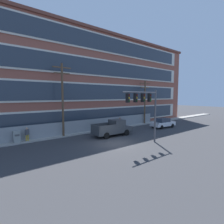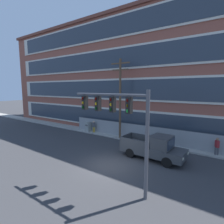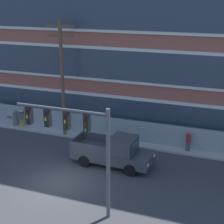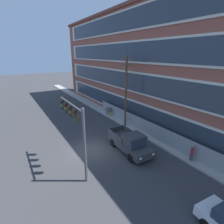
{
  "view_description": "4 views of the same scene",
  "coord_description": "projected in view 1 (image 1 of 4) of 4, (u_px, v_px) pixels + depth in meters",
  "views": [
    {
      "loc": [
        -12.02,
        -14.15,
        5.2
      ],
      "look_at": [
        1.28,
        2.28,
        3.25
      ],
      "focal_mm": 28.0,
      "sensor_mm": 36.0,
      "label": 1
    },
    {
      "loc": [
        7.39,
        -10.32,
        5.93
      ],
      "look_at": [
        -2.21,
        3.64,
        3.61
      ],
      "focal_mm": 28.0,
      "sensor_mm": 36.0,
      "label": 2
    },
    {
      "loc": [
        9.29,
        -16.06,
        10.83
      ],
      "look_at": [
        1.95,
        3.79,
        3.56
      ],
      "focal_mm": 55.0,
      "sensor_mm": 36.0,
      "label": 3
    },
    {
      "loc": [
        14.35,
        -6.28,
        9.28
      ],
      "look_at": [
        -1.13,
        3.32,
        3.19
      ],
      "focal_mm": 28.0,
      "sensor_mm": 36.0,
      "label": 4
    }
  ],
  "objects": [
    {
      "name": "sedan_white",
      "position": [
        163.0,
        123.0,
        28.66
      ],
      "size": [
        4.4,
        2.17,
        1.56
      ],
      "color": "silver",
      "rests_on": "ground"
    },
    {
      "name": "sidewalk_building_side",
      "position": [
        83.0,
        132.0,
        24.58
      ],
      "size": [
        80.0,
        1.76,
        0.16
      ],
      "primitive_type": "cube",
      "color": "#9E9B93",
      "rests_on": "ground"
    },
    {
      "name": "electrical_cabinet",
      "position": [
        17.0,
        137.0,
        18.94
      ],
      "size": [
        0.66,
        0.57,
        1.41
      ],
      "color": "#939993",
      "rests_on": "ground"
    },
    {
      "name": "chain_link_fence",
      "position": [
        96.0,
        125.0,
        25.89
      ],
      "size": [
        25.3,
        0.06,
        1.86
      ],
      "color": "gray",
      "rests_on": "ground"
    },
    {
      "name": "traffic_signal_mast",
      "position": [
        145.0,
        104.0,
        18.31
      ],
      "size": [
        5.03,
        0.43,
        5.86
      ],
      "color": "#4C4C51",
      "rests_on": "ground"
    },
    {
      "name": "utility_pole_midblock",
      "position": [
        145.0,
        100.0,
        31.96
      ],
      "size": [
        2.68,
        0.26,
        7.92
      ],
      "color": "brown",
      "rests_on": "ground"
    },
    {
      "name": "pedestrian_near_cabinet",
      "position": [
        120.0,
        122.0,
        28.32
      ],
      "size": [
        0.38,
        0.46,
        1.69
      ],
      "color": "#4C4C51",
      "rests_on": "ground"
    },
    {
      "name": "pedestrian_by_fence",
      "position": [
        27.0,
        134.0,
        19.58
      ],
      "size": [
        0.47,
        0.41,
        1.69
      ],
      "color": "#B7932D",
      "rests_on": "ground"
    },
    {
      "name": "ground_plane",
      "position": [
        116.0,
        144.0,
        18.96
      ],
      "size": [
        160.0,
        160.0,
        0.0
      ],
      "primitive_type": "plane",
      "color": "#38383A"
    },
    {
      "name": "brick_mill_building",
      "position": [
        61.0,
        81.0,
        28.14
      ],
      "size": [
        53.42,
        10.59,
        15.3
      ],
      "color": "brown",
      "rests_on": "ground"
    },
    {
      "name": "pickup_truck_dark_grey",
      "position": [
        113.0,
        128.0,
        22.85
      ],
      "size": [
        5.47,
        2.27,
        2.07
      ],
      "color": "#383A3D",
      "rests_on": "ground"
    },
    {
      "name": "utility_pole_near_corner",
      "position": [
        63.0,
        97.0,
        21.64
      ],
      "size": [
        2.35,
        0.26,
        9.17
      ],
      "color": "brown",
      "rests_on": "ground"
    }
  ]
}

